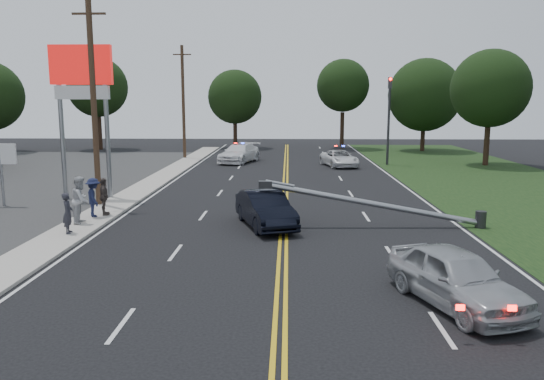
{
  "coord_description": "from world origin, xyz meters",
  "views": [
    {
      "loc": [
        0.17,
        -13.52,
        5.16
      ],
      "look_at": [
        -0.46,
        7.04,
        1.7
      ],
      "focal_mm": 35.0,
      "sensor_mm": 36.0,
      "label": 1
    }
  ],
  "objects_px": {
    "small_sign": "(0,159)",
    "bystander_b": "(81,200)",
    "pylon_sign": "(82,85)",
    "fallen_streetlight": "(385,205)",
    "crashed_sedan": "(265,209)",
    "emergency_a": "(339,158)",
    "bystander_c": "(94,197)",
    "bystander_d": "(104,197)",
    "emergency_b": "(239,153)",
    "bystander_a": "(68,213)",
    "utility_pole_mid": "(94,103)",
    "waiting_sedan": "(456,277)",
    "traffic_signal": "(389,113)",
    "utility_pole_far": "(183,102)"
  },
  "relations": [
    {
      "from": "small_sign",
      "to": "bystander_b",
      "type": "height_order",
      "value": "small_sign"
    },
    {
      "from": "pylon_sign",
      "to": "bystander_b",
      "type": "bearing_deg",
      "value": -71.51
    },
    {
      "from": "fallen_streetlight",
      "to": "pylon_sign",
      "type": "bearing_deg",
      "value": 157.78
    },
    {
      "from": "pylon_sign",
      "to": "crashed_sedan",
      "type": "height_order",
      "value": "pylon_sign"
    },
    {
      "from": "pylon_sign",
      "to": "crashed_sedan",
      "type": "relative_size",
      "value": 1.79
    },
    {
      "from": "emergency_a",
      "to": "bystander_b",
      "type": "relative_size",
      "value": 2.35
    },
    {
      "from": "pylon_sign",
      "to": "bystander_c",
      "type": "relative_size",
      "value": 4.64
    },
    {
      "from": "bystander_d",
      "to": "crashed_sedan",
      "type": "bearing_deg",
      "value": -115.24
    },
    {
      "from": "emergency_b",
      "to": "bystander_a",
      "type": "xyz_separation_m",
      "value": [
        -4.3,
        -25.1,
        0.12
      ]
    },
    {
      "from": "pylon_sign",
      "to": "small_sign",
      "type": "bearing_deg",
      "value": -150.26
    },
    {
      "from": "small_sign",
      "to": "bystander_d",
      "type": "height_order",
      "value": "small_sign"
    },
    {
      "from": "utility_pole_mid",
      "to": "bystander_c",
      "type": "xyz_separation_m",
      "value": [
        0.82,
        -2.88,
        -4.1
      ]
    },
    {
      "from": "emergency_a",
      "to": "bystander_a",
      "type": "xyz_separation_m",
      "value": [
        -12.55,
        -22.56,
        0.27
      ]
    },
    {
      "from": "small_sign",
      "to": "bystander_b",
      "type": "xyz_separation_m",
      "value": [
        5.53,
        -4.08,
        -1.23
      ]
    },
    {
      "from": "emergency_a",
      "to": "pylon_sign",
      "type": "bearing_deg",
      "value": -147.95
    },
    {
      "from": "waiting_sedan",
      "to": "bystander_d",
      "type": "bearing_deg",
      "value": 121.38
    },
    {
      "from": "emergency_a",
      "to": "bystander_c",
      "type": "relative_size",
      "value": 2.68
    },
    {
      "from": "traffic_signal",
      "to": "fallen_streetlight",
      "type": "xyz_separation_m",
      "value": [
        -4.11,
        -22.0,
        -3.29
      ]
    },
    {
      "from": "bystander_a",
      "to": "bystander_d",
      "type": "distance_m",
      "value": 3.33
    },
    {
      "from": "utility_pole_far",
      "to": "emergency_b",
      "type": "distance_m",
      "value": 7.28
    },
    {
      "from": "fallen_streetlight",
      "to": "bystander_b",
      "type": "xyz_separation_m",
      "value": [
        -12.65,
        -0.08,
        0.18
      ]
    },
    {
      "from": "traffic_signal",
      "to": "emergency_b",
      "type": "height_order",
      "value": "traffic_signal"
    },
    {
      "from": "pylon_sign",
      "to": "bystander_a",
      "type": "bearing_deg",
      "value": -74.31
    },
    {
      "from": "pylon_sign",
      "to": "emergency_a",
      "type": "xyz_separation_m",
      "value": [
        14.75,
        14.71,
        -5.36
      ]
    },
    {
      "from": "utility_pole_far",
      "to": "bystander_a",
      "type": "height_order",
      "value": "utility_pole_far"
    },
    {
      "from": "bystander_c",
      "to": "small_sign",
      "type": "bearing_deg",
      "value": 32.99
    },
    {
      "from": "fallen_streetlight",
      "to": "utility_pole_mid",
      "type": "xyz_separation_m",
      "value": [
        -13.39,
        4.0,
        4.17
      ]
    },
    {
      "from": "utility_pole_far",
      "to": "traffic_signal",
      "type": "bearing_deg",
      "value": -12.89
    },
    {
      "from": "traffic_signal",
      "to": "bystander_d",
      "type": "distance_m",
      "value": 26.43
    },
    {
      "from": "utility_pole_mid",
      "to": "small_sign",
      "type": "bearing_deg",
      "value": 180.0
    },
    {
      "from": "bystander_a",
      "to": "bystander_b",
      "type": "height_order",
      "value": "bystander_b"
    },
    {
      "from": "waiting_sedan",
      "to": "bystander_d",
      "type": "height_order",
      "value": "bystander_d"
    },
    {
      "from": "pylon_sign",
      "to": "bystander_b",
      "type": "height_order",
      "value": "pylon_sign"
    },
    {
      "from": "utility_pole_mid",
      "to": "waiting_sedan",
      "type": "bearing_deg",
      "value": -42.52
    },
    {
      "from": "fallen_streetlight",
      "to": "bystander_a",
      "type": "bearing_deg",
      "value": -171.6
    },
    {
      "from": "waiting_sedan",
      "to": "emergency_b",
      "type": "distance_m",
      "value": 32.86
    },
    {
      "from": "bystander_d",
      "to": "waiting_sedan",
      "type": "bearing_deg",
      "value": -142.32
    },
    {
      "from": "fallen_streetlight",
      "to": "bystander_b",
      "type": "bearing_deg",
      "value": -179.65
    },
    {
      "from": "utility_pole_far",
      "to": "emergency_a",
      "type": "xyz_separation_m",
      "value": [
        13.45,
        -5.29,
        -4.44
      ]
    },
    {
      "from": "small_sign",
      "to": "bystander_c",
      "type": "xyz_separation_m",
      "value": [
        5.62,
        -2.88,
        -1.35
      ]
    },
    {
      "from": "bystander_a",
      "to": "traffic_signal",
      "type": "bearing_deg",
      "value": -48.31
    },
    {
      "from": "emergency_b",
      "to": "bystander_d",
      "type": "relative_size",
      "value": 3.27
    },
    {
      "from": "utility_pole_mid",
      "to": "bystander_c",
      "type": "distance_m",
      "value": 5.08
    },
    {
      "from": "pylon_sign",
      "to": "fallen_streetlight",
      "type": "height_order",
      "value": "pylon_sign"
    },
    {
      "from": "small_sign",
      "to": "utility_pole_mid",
      "type": "relative_size",
      "value": 0.31
    },
    {
      "from": "pylon_sign",
      "to": "fallen_streetlight",
      "type": "relative_size",
      "value": 0.85
    },
    {
      "from": "bystander_d",
      "to": "utility_pole_far",
      "type": "bearing_deg",
      "value": -10.95
    },
    {
      "from": "emergency_a",
      "to": "bystander_d",
      "type": "relative_size",
      "value": 2.76
    },
    {
      "from": "utility_pole_far",
      "to": "emergency_b",
      "type": "relative_size",
      "value": 1.83
    },
    {
      "from": "crashed_sedan",
      "to": "bystander_d",
      "type": "xyz_separation_m",
      "value": [
        -7.27,
        1.49,
        0.22
      ]
    }
  ]
}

